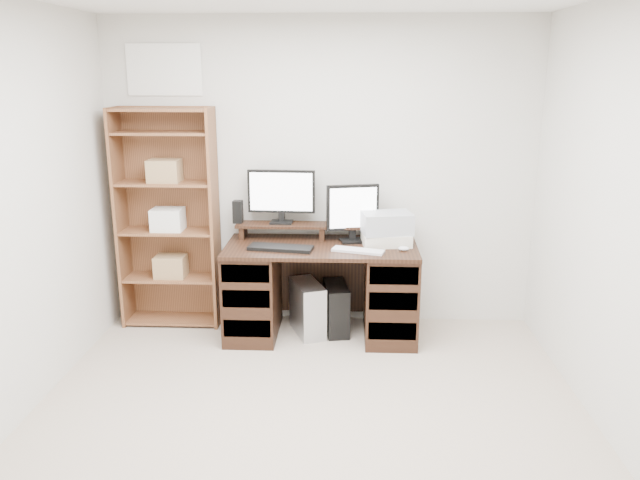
# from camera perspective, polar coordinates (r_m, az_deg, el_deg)

# --- Properties ---
(room) EXTENTS (3.54, 4.04, 2.54)m
(room) POSITION_cam_1_polar(r_m,az_deg,el_deg) (3.18, -1.61, 0.23)
(room) COLOR #B9A794
(room) RESTS_ON ground
(desk) EXTENTS (1.50, 0.70, 0.75)m
(desk) POSITION_cam_1_polar(r_m,az_deg,el_deg) (5.00, 0.11, -4.46)
(desk) COLOR black
(desk) RESTS_ON ground
(riser_shelf) EXTENTS (1.40, 0.22, 0.12)m
(riser_shelf) POSITION_cam_1_polar(r_m,az_deg,el_deg) (5.06, 0.22, 1.17)
(riser_shelf) COLOR black
(riser_shelf) RESTS_ON desk
(monitor_wide) EXTENTS (0.55, 0.15, 0.43)m
(monitor_wide) POSITION_cam_1_polar(r_m,az_deg,el_deg) (5.06, -3.55, 4.26)
(monitor_wide) COLOR black
(monitor_wide) RESTS_ON riser_shelf
(monitor_small) EXTENTS (0.42, 0.20, 0.46)m
(monitor_small) POSITION_cam_1_polar(r_m,az_deg,el_deg) (4.95, 3.01, 2.68)
(monitor_small) COLOR black
(monitor_small) RESTS_ON desk
(speaker) EXTENTS (0.08, 0.08, 0.19)m
(speaker) POSITION_cam_1_polar(r_m,az_deg,el_deg) (5.12, -7.52, 2.58)
(speaker) COLOR black
(speaker) RESTS_ON riser_shelf
(keyboard_black) EXTENTS (0.51, 0.24, 0.03)m
(keyboard_black) POSITION_cam_1_polar(r_m,az_deg,el_deg) (4.77, -3.62, -0.73)
(keyboard_black) COLOR black
(keyboard_black) RESTS_ON desk
(keyboard_white) EXTENTS (0.41, 0.22, 0.02)m
(keyboard_white) POSITION_cam_1_polar(r_m,az_deg,el_deg) (4.72, 3.51, -0.97)
(keyboard_white) COLOR silver
(keyboard_white) RESTS_ON desk
(mouse) EXTENTS (0.09, 0.06, 0.03)m
(mouse) POSITION_cam_1_polar(r_m,az_deg,el_deg) (4.78, 7.65, -0.78)
(mouse) COLOR silver
(mouse) RESTS_ON desk
(printer) EXTENTS (0.40, 0.32, 0.09)m
(printer) POSITION_cam_1_polar(r_m,az_deg,el_deg) (4.93, 6.06, 0.13)
(printer) COLOR beige
(printer) RESTS_ON desk
(basket) EXTENTS (0.42, 0.33, 0.16)m
(basket) POSITION_cam_1_polar(r_m,az_deg,el_deg) (4.90, 6.11, 1.57)
(basket) COLOR #9EA2A9
(basket) RESTS_ON printer
(tower_silver) EXTENTS (0.33, 0.47, 0.43)m
(tower_silver) POSITION_cam_1_polar(r_m,az_deg,el_deg) (5.08, -1.16, -6.24)
(tower_silver) COLOR #B0B2B7
(tower_silver) RESTS_ON ground
(tower_black) EXTENTS (0.23, 0.42, 0.40)m
(tower_black) POSITION_cam_1_polar(r_m,az_deg,el_deg) (5.12, 1.47, -6.24)
(tower_black) COLOR black
(tower_black) RESTS_ON ground
(bookshelf) EXTENTS (0.80, 0.30, 1.80)m
(bookshelf) POSITION_cam_1_polar(r_m,az_deg,el_deg) (5.26, -13.68, 2.10)
(bookshelf) COLOR brown
(bookshelf) RESTS_ON ground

